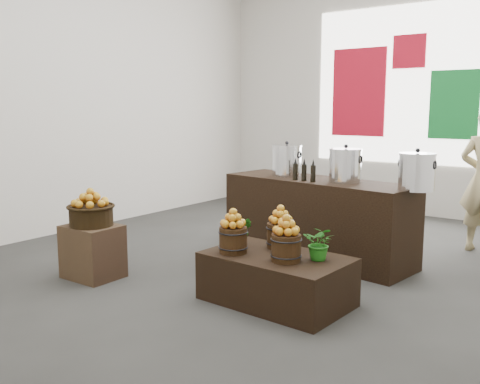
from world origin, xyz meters
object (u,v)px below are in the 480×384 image
Objects in this scene: crate at (93,251)px; wicker_basket at (91,216)px; stock_pot_left at (287,161)px; stock_pot_center at (345,166)px; counter at (317,219)px; stock_pot_right at (417,173)px; display_table at (277,279)px.

crate is 1.25× the size of wicker_basket.
stock_pot_center is (0.78, -0.10, 0.00)m from stock_pot_left.
counter is at bearing 53.52° from crate.
counter is at bearing 53.52° from wicker_basket.
crate is 1.57× the size of stock_pot_left.
stock_pot_center reaches higher than wicker_basket.
crate is at bearing -133.11° from stock_pot_center.
stock_pot_left is 1.00× the size of stock_pot_center.
stock_pot_right is at bearing 0.00° from counter.
stock_pot_left is (0.99, 1.99, 0.43)m from wicker_basket.
wicker_basket is 2.41m from counter.
stock_pot_center reaches higher than counter.
counter is 1.28m from stock_pot_right.
display_table is at bearing -87.80° from stock_pot_center.
stock_pot_center is at bearing 0.00° from counter.
stock_pot_right is (1.56, -0.20, 0.00)m from stock_pot_left.
crate is 1.89m from display_table.
stock_pot_right reaches higher than display_table.
wicker_basket is 2.27m from stock_pot_left.
stock_pot_center is at bearing 172.84° from stock_pot_right.
crate is 3.22m from stock_pot_right.
counter is at bearing 172.84° from stock_pot_right.
stock_pot_left is at bearing 121.86° from display_table.
wicker_basket is at bearing -116.51° from stock_pot_left.
display_table is at bearing 15.12° from crate.
stock_pot_right is at bearing 63.66° from display_table.
crate is at bearing -119.32° from counter.
stock_pot_right reaches higher than crate.
stock_pot_center is (1.77, 1.89, 0.43)m from wicker_basket.
stock_pot_left is at bearing 63.49° from crate.
crate is 1.57× the size of stock_pot_right.
stock_pot_right is (2.55, 1.80, 0.79)m from crate.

